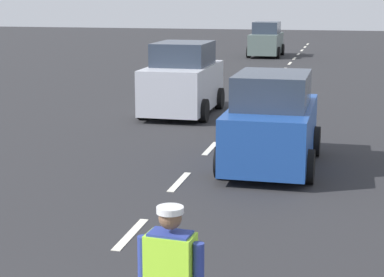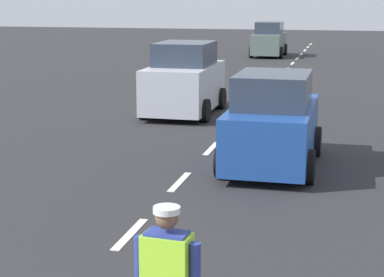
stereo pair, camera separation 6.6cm
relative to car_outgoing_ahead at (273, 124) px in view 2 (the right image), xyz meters
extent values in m
plane|color=#28282B|center=(-1.61, 10.64, -0.94)|extent=(96.00, 96.00, 0.00)
cube|color=silver|center=(-1.61, -4.66, -0.93)|extent=(0.14, 1.40, 0.01)
cube|color=silver|center=(-1.61, -1.66, -0.93)|extent=(0.14, 1.40, 0.01)
cube|color=silver|center=(-1.61, 1.34, -0.93)|extent=(0.14, 1.40, 0.01)
cube|color=silver|center=(-1.61, 4.34, -0.93)|extent=(0.14, 1.40, 0.01)
cube|color=silver|center=(-1.61, 7.34, -0.93)|extent=(0.14, 1.40, 0.01)
cube|color=silver|center=(-1.61, 10.34, -0.93)|extent=(0.14, 1.40, 0.01)
cube|color=silver|center=(-1.61, 13.34, -0.93)|extent=(0.14, 1.40, 0.01)
cube|color=silver|center=(-1.61, 16.34, -0.93)|extent=(0.14, 1.40, 0.01)
cube|color=silver|center=(-1.61, 19.34, -0.93)|extent=(0.14, 1.40, 0.01)
cube|color=silver|center=(-1.61, 22.34, -0.93)|extent=(0.14, 1.40, 0.01)
cube|color=silver|center=(-1.61, 25.34, -0.93)|extent=(0.14, 1.40, 0.01)
cube|color=silver|center=(-1.61, 28.34, -0.93)|extent=(0.14, 1.40, 0.01)
cube|color=silver|center=(-1.61, 31.34, -0.93)|extent=(0.14, 1.40, 0.01)
cube|color=silver|center=(-1.61, 34.34, -0.93)|extent=(0.14, 1.40, 0.01)
cube|color=silver|center=(-1.61, 37.34, -0.93)|extent=(0.14, 1.40, 0.01)
cube|color=navy|center=(-0.03, -8.12, 0.18)|extent=(0.42, 0.27, 0.60)
cube|color=#A5EA33|center=(-0.03, -8.12, 0.20)|extent=(0.48, 0.32, 0.51)
cylinder|color=navy|center=(-0.30, -8.10, 0.13)|extent=(0.11, 0.11, 0.55)
cylinder|color=navy|center=(0.25, -8.15, 0.13)|extent=(0.11, 0.11, 0.55)
sphere|color=brown|center=(-0.03, -8.12, 0.62)|extent=(0.22, 0.22, 0.22)
cylinder|color=silver|center=(-0.03, -8.12, 0.70)|extent=(0.26, 0.26, 0.06)
cube|color=#1E4799|center=(0.00, 0.02, -0.19)|extent=(1.69, 3.80, 1.14)
cube|color=#2D3847|center=(0.00, -0.07, 0.74)|extent=(1.48, 2.09, 0.70)
cylinder|color=black|center=(-0.86, 1.20, -0.60)|extent=(0.22, 0.68, 0.68)
cylinder|color=black|center=(0.86, 1.20, -0.60)|extent=(0.22, 0.68, 0.68)
cylinder|color=black|center=(-0.86, -1.16, -0.60)|extent=(0.22, 0.68, 0.68)
cylinder|color=black|center=(0.86, -1.16, -0.60)|extent=(0.22, 0.68, 0.68)
cube|color=slate|center=(-3.42, 26.32, -0.16)|extent=(1.69, 3.92, 1.19)
cube|color=#2D3847|center=(-3.42, 26.42, 0.78)|extent=(1.49, 2.16, 0.70)
cylinder|color=black|center=(-2.55, 25.10, -0.60)|extent=(0.22, 0.68, 0.68)
cylinder|color=black|center=(-4.29, 25.10, -0.60)|extent=(0.22, 0.68, 0.68)
cylinder|color=black|center=(-2.55, 27.53, -0.60)|extent=(0.22, 0.68, 0.68)
cylinder|color=black|center=(-4.29, 27.53, -0.60)|extent=(0.22, 0.68, 0.68)
cube|color=silver|center=(-3.44, 5.84, -0.09)|extent=(1.82, 3.86, 1.33)
cube|color=#2D3847|center=(-3.44, 5.93, 0.92)|extent=(1.60, 2.12, 0.70)
cylinder|color=black|center=(-2.51, 4.64, -0.60)|extent=(0.22, 0.68, 0.68)
cylinder|color=black|center=(-4.37, 4.64, -0.60)|extent=(0.22, 0.68, 0.68)
cylinder|color=black|center=(-2.51, 7.03, -0.60)|extent=(0.22, 0.68, 0.68)
cylinder|color=black|center=(-4.37, 7.03, -0.60)|extent=(0.22, 0.68, 0.68)
camera|label=1|loc=(1.54, -13.79, 2.66)|focal=61.71mm
camera|label=2|loc=(1.60, -13.77, 2.66)|focal=61.71mm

